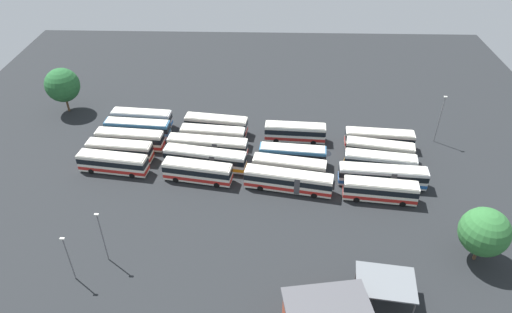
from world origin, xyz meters
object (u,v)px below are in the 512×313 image
object	(u,v)px
bus_row0_slot3	(383,176)
maintenance_shelter	(386,282)
bus_row0_slot2	(380,163)
bus_row0_slot4	(380,190)
bus_row1_slot3	(289,168)
bus_row2_slot3	(205,158)
bus_row1_slot2	(292,155)
tree_west_edge	(484,232)
bus_row1_slot0	(295,132)
bus_row3_slot0	(142,118)
bus_row1_slot4	(289,181)
lamp_post_near_entrance	(68,257)
bus_row2_slot0	(216,124)
tree_northeast	(62,85)
lamp_post_by_building	(440,118)
bus_row3_slot3	(120,150)
bus_row0_slot0	(379,139)
bus_row2_slot2	(208,146)
bus_row0_slot1	(379,150)
bus_row2_slot1	(213,136)
bus_row3_slot2	(130,139)
bus_row3_slot4	(113,163)
bus_row2_slot4	(198,172)
lamp_post_far_corner	(102,235)

from	to	relation	value
bus_row0_slot3	maintenance_shelter	size ratio (longest dim) A/B	1.83
bus_row0_slot2	bus_row0_slot4	xyz separation A→B (m)	(1.34, 7.42, -0.00)
bus_row1_slot3	bus_row2_slot3	world-z (taller)	same
bus_row1_slot2	tree_west_edge	bearing A→B (deg)	138.82
bus_row1_slot0	bus_row3_slot0	size ratio (longest dim) A/B	0.97
bus_row1_slot4	lamp_post_near_entrance	world-z (taller)	lamp_post_near_entrance
bus_row2_slot3	bus_row2_slot0	bearing A→B (deg)	-93.89
bus_row2_slot0	tree_northeast	bearing A→B (deg)	-13.32
lamp_post_by_building	tree_west_edge	bearing A→B (deg)	84.72
tree_northeast	bus_row0_slot4	bearing A→B (deg)	156.05
bus_row1_slot3	bus_row3_slot3	size ratio (longest dim) A/B	1.07
bus_row1_slot0	tree_west_edge	distance (m)	37.31
bus_row0_slot3	bus_row0_slot2	bearing A→B (deg)	-93.18
bus_row0_slot0	lamp_post_near_entrance	xyz separation A→B (m)	(45.43, 31.88, 2.29)
bus_row2_slot2	maintenance_shelter	bearing A→B (deg)	129.58
bus_row0_slot0	bus_row3_slot3	bearing A→B (deg)	6.17
bus_row0_slot2	bus_row0_slot1	bearing A→B (deg)	-99.00
bus_row0_slot2	tree_northeast	distance (m)	63.83
bus_row0_slot4	bus_row2_slot2	bearing A→B (deg)	-21.85
bus_row2_slot2	bus_row2_slot3	size ratio (longest dim) A/B	1.00
bus_row0_slot0	bus_row1_slot2	distance (m)	16.99
bus_row2_slot1	bus_row2_slot3	bearing A→B (deg)	85.80
bus_row3_slot3	bus_row2_slot3	bearing A→B (deg)	172.70
bus_row1_slot4	bus_row2_slot1	distance (m)	18.83
bus_row1_slot2	bus_row3_slot2	size ratio (longest dim) A/B	0.94
bus_row0_slot2	lamp_post_by_building	xyz separation A→B (m)	(-12.21, -9.69, 3.35)
bus_row3_slot4	bus_row2_slot4	bearing A→B (deg)	172.28
bus_row2_slot0	tree_west_edge	bearing A→B (deg)	141.23
bus_row0_slot1	bus_row3_slot3	distance (m)	45.89
bus_row0_slot3	lamp_post_near_entrance	bearing A→B (deg)	25.37
bus_row2_slot1	bus_row2_slot3	world-z (taller)	same
bus_row1_slot0	bus_row1_slot2	xyz separation A→B (m)	(0.75, 7.43, 0.00)
bus_row0_slot2	bus_row0_slot0	bearing A→B (deg)	-99.45
lamp_post_by_building	bus_row1_slot0	bearing A→B (deg)	1.07
bus_row1_slot2	lamp_post_near_entrance	distance (m)	39.50
bus_row2_slot1	tree_west_edge	bearing A→B (deg)	145.15
bus_row0_slot4	tree_northeast	world-z (taller)	tree_northeast
bus_row1_slot0	bus_row2_slot2	xyz separation A→B (m)	(15.77, 5.18, 0.00)
bus_row1_slot3	lamp_post_by_building	size ratio (longest dim) A/B	1.30
maintenance_shelter	lamp_post_near_entrance	xyz separation A→B (m)	(39.74, -2.15, 0.88)
bus_row0_slot0	maintenance_shelter	world-z (taller)	bus_row0_slot0
bus_row0_slot0	bus_row0_slot2	distance (m)	7.44
bus_row1_slot4	bus_row3_slot2	bearing A→B (deg)	-21.51
bus_row3_slot0	tree_west_edge	bearing A→B (deg)	148.44
bus_row0_slot2	lamp_post_far_corner	size ratio (longest dim) A/B	1.45
bus_row2_slot4	tree_northeast	world-z (taller)	tree_northeast
bus_row0_slot4	bus_row2_slot4	bearing A→B (deg)	-7.73
bus_row1_slot0	bus_row2_slot1	bearing A→B (deg)	6.22
bus_row2_slot1	bus_row1_slot3	bearing A→B (deg)	145.70
bus_row0_slot2	bus_row2_slot0	bearing A→B (deg)	-21.55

